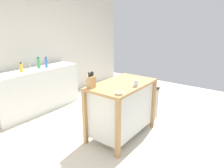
# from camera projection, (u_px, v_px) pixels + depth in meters

# --- Properties ---
(ground_plane) EXTENTS (6.86, 6.86, 0.00)m
(ground_plane) POSITION_uv_depth(u_px,v_px,m) (126.00, 133.00, 3.51)
(ground_plane) COLOR beige
(ground_plane) RESTS_ON ground
(wall_back) EXTENTS (5.86, 0.10, 2.60)m
(wall_back) POSITION_uv_depth(u_px,v_px,m) (35.00, 48.00, 4.53)
(wall_back) COLOR beige
(wall_back) RESTS_ON ground
(kitchen_island) EXTENTS (1.16, 0.68, 0.92)m
(kitchen_island) POSITION_uv_depth(u_px,v_px,m) (122.00, 107.00, 3.34)
(kitchen_island) COLOR #AD7F4C
(kitchen_island) RESTS_ON ground
(knife_block) EXTENTS (0.11, 0.09, 0.24)m
(knife_block) POSITION_uv_depth(u_px,v_px,m) (91.00, 82.00, 2.98)
(knife_block) COLOR tan
(knife_block) RESTS_ON kitchen_island
(bowl_ceramic_small) EXTENTS (0.11, 0.11, 0.03)m
(bowl_ceramic_small) POSITION_uv_depth(u_px,v_px,m) (119.00, 93.00, 2.72)
(bowl_ceramic_small) COLOR beige
(bowl_ceramic_small) RESTS_ON kitchen_island
(drinking_cup) EXTENTS (0.07, 0.07, 0.10)m
(drinking_cup) POSITION_uv_depth(u_px,v_px,m) (136.00, 83.00, 3.06)
(drinking_cup) COLOR silver
(drinking_cup) RESTS_ON kitchen_island
(trash_bin) EXTENTS (0.36, 0.28, 0.63)m
(trash_bin) POSITION_uv_depth(u_px,v_px,m) (148.00, 103.00, 3.98)
(trash_bin) COLOR #B7B2A8
(trash_bin) RESTS_ON ground
(sink_counter) EXTENTS (1.86, 0.60, 0.91)m
(sink_counter) POSITION_uv_depth(u_px,v_px,m) (36.00, 90.00, 4.35)
(sink_counter) COLOR silver
(sink_counter) RESTS_ON ground
(sink_faucet) EXTENTS (0.02, 0.02, 0.22)m
(sink_faucet) POSITION_uv_depth(u_px,v_px,m) (29.00, 63.00, 4.26)
(sink_faucet) COLOR #B7BCC1
(sink_faucet) RESTS_ON sink_counter
(bottle_spray_cleaner) EXTENTS (0.06, 0.06, 0.19)m
(bottle_spray_cleaner) POSITION_uv_depth(u_px,v_px,m) (21.00, 68.00, 3.93)
(bottle_spray_cleaner) COLOR yellow
(bottle_spray_cleaner) RESTS_ON sink_counter
(bottle_hand_soap) EXTENTS (0.06, 0.06, 0.24)m
(bottle_hand_soap) POSITION_uv_depth(u_px,v_px,m) (39.00, 63.00, 4.25)
(bottle_hand_soap) COLOR green
(bottle_hand_soap) RESTS_ON sink_counter
(bottle_dish_soap) EXTENTS (0.05, 0.05, 0.23)m
(bottle_dish_soap) POSITION_uv_depth(u_px,v_px,m) (46.00, 62.00, 4.33)
(bottle_dish_soap) COLOR blue
(bottle_dish_soap) RESTS_ON sink_counter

